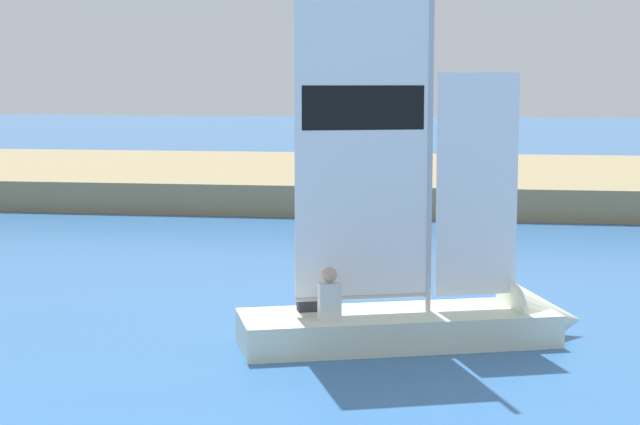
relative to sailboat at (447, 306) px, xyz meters
The scene contains 2 objects.
shore_bank 19.39m from the sailboat, 102.33° to the left, with size 80.00×12.91×0.83m, color #897A56.
sailboat is the anchor object (origin of this frame).
Camera 1 is at (4.65, -5.95, 3.48)m, focal length 59.05 mm.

